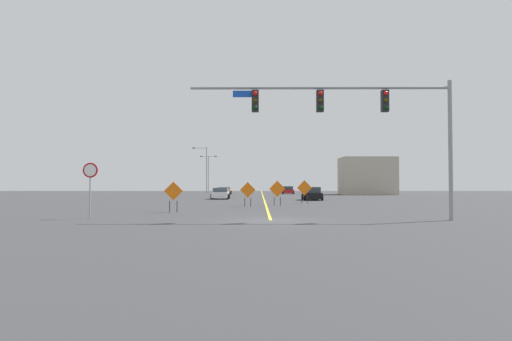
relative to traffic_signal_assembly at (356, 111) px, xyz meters
The scene contains 16 objects.
ground 6.69m from the traffic_signal_assembly, behind, with size 184.35×184.35×0.00m, color #38383A.
road_centre_stripe 51.66m from the traffic_signal_assembly, 94.60° to the left, with size 0.16×102.42×0.01m.
traffic_signal_assembly is the anchor object (origin of this frame).
stop_sign 13.68m from the traffic_signal_assembly, behind, with size 0.76×0.07×2.83m.
street_lamp_near_left 68.42m from the traffic_signal_assembly, 102.44° to the left, with size 3.31×0.24×7.39m.
street_lamp_mid_left 51.78m from the traffic_signal_assembly, 104.89° to the left, with size 2.39×0.24×7.69m.
construction_sign_median_near 14.74m from the traffic_signal_assembly, 113.09° to the left, with size 1.21×0.21×1.91m.
construction_sign_median_far 18.94m from the traffic_signal_assembly, 91.90° to the left, with size 1.35×0.33×2.09m.
construction_sign_right_lane 15.36m from the traffic_signal_assembly, 102.52° to the left, with size 1.30×0.31×2.02m.
construction_sign_left_lane 12.36m from the traffic_signal_assembly, 148.69° to the left, with size 1.17×0.09×1.90m.
car_black_passing 27.73m from the traffic_signal_assembly, 87.71° to the left, with size 2.06×4.54×1.42m.
car_orange_far 55.61m from the traffic_signal_assembly, 100.95° to the left, with size 2.19×4.23×1.23m.
car_white_mid 32.41m from the traffic_signal_assembly, 106.65° to the left, with size 2.09×3.97×1.31m.
car_silver_approaching 38.65m from the traffic_signal_assembly, 104.35° to the left, with size 2.04×3.98×1.29m.
car_red_distant 58.40m from the traffic_signal_assembly, 89.55° to the left, with size 2.13×3.89×1.36m.
roadside_building_east 54.93m from the traffic_signal_assembly, 75.91° to the left, with size 8.72×6.46×6.19m.
Camera 1 is at (-0.55, -21.58, 1.74)m, focal length 31.40 mm.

